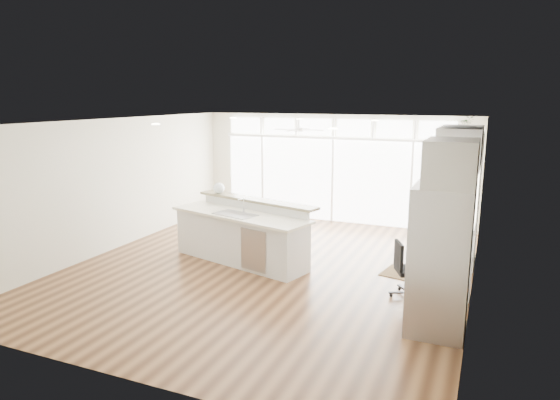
% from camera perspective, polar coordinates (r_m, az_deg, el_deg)
% --- Properties ---
extents(floor, '(7.00, 8.00, 0.02)m').
position_cam_1_polar(floor, '(9.34, -1.25, -7.90)').
color(floor, '#472916').
rests_on(floor, ground).
extents(ceiling, '(7.00, 8.00, 0.02)m').
position_cam_1_polar(ceiling, '(8.81, -1.33, 8.95)').
color(ceiling, white).
rests_on(ceiling, wall_back).
extents(wall_back, '(7.00, 0.04, 2.70)m').
position_cam_1_polar(wall_back, '(12.68, 6.18, 3.61)').
color(wall_back, beige).
rests_on(wall_back, floor).
extents(wall_front, '(7.00, 0.04, 2.70)m').
position_cam_1_polar(wall_front, '(5.70, -18.22, -7.07)').
color(wall_front, beige).
rests_on(wall_front, floor).
extents(wall_left, '(0.04, 8.00, 2.70)m').
position_cam_1_polar(wall_left, '(10.87, -18.36, 1.72)').
color(wall_left, beige).
rests_on(wall_left, floor).
extents(wall_right, '(0.04, 8.00, 2.70)m').
position_cam_1_polar(wall_right, '(8.21, 21.58, -1.61)').
color(wall_right, beige).
rests_on(wall_right, floor).
extents(glass_wall, '(5.80, 0.06, 2.08)m').
position_cam_1_polar(glass_wall, '(12.67, 6.07, 2.23)').
color(glass_wall, white).
rests_on(glass_wall, wall_back).
extents(transom_row, '(5.90, 0.06, 0.40)m').
position_cam_1_polar(transom_row, '(12.52, 6.20, 8.24)').
color(transom_row, white).
rests_on(transom_row, wall_back).
extents(desk_window, '(0.04, 0.85, 0.85)m').
position_cam_1_polar(desk_window, '(8.47, 21.48, 0.17)').
color(desk_window, white).
rests_on(desk_window, wall_right).
extents(ceiling_fan, '(1.16, 1.16, 0.32)m').
position_cam_1_polar(ceiling_fan, '(11.59, 2.16, 8.52)').
color(ceiling_fan, white).
rests_on(ceiling_fan, ceiling).
extents(recessed_lights, '(3.40, 3.00, 0.02)m').
position_cam_1_polar(recessed_lights, '(8.99, -0.80, 8.88)').
color(recessed_lights, white).
rests_on(recessed_lights, ceiling).
extents(oven_cabinet, '(0.64, 1.20, 2.50)m').
position_cam_1_polar(oven_cabinet, '(10.00, 19.98, 0.20)').
color(oven_cabinet, white).
rests_on(oven_cabinet, floor).
extents(desk_nook, '(0.72, 1.30, 0.76)m').
position_cam_1_polar(desk_nook, '(8.77, 18.74, -7.17)').
color(desk_nook, white).
rests_on(desk_nook, floor).
extents(upper_cabinets, '(0.64, 1.30, 0.64)m').
position_cam_1_polar(upper_cabinets, '(8.36, 19.90, 5.70)').
color(upper_cabinets, white).
rests_on(upper_cabinets, wall_right).
extents(refrigerator, '(0.76, 0.90, 2.00)m').
position_cam_1_polar(refrigerator, '(7.02, 17.81, -6.50)').
color(refrigerator, '#A4A4A8').
rests_on(refrigerator, floor).
extents(fridge_cabinet, '(0.64, 0.90, 0.60)m').
position_cam_1_polar(fridge_cabinet, '(6.73, 19.01, 4.03)').
color(fridge_cabinet, white).
rests_on(fridge_cabinet, wall_right).
extents(framed_photos, '(0.06, 0.22, 0.80)m').
position_cam_1_polar(framed_photos, '(9.10, 21.54, -0.04)').
color(framed_photos, black).
rests_on(framed_photos, wall_right).
extents(kitchen_island, '(3.12, 1.84, 1.16)m').
position_cam_1_polar(kitchen_island, '(9.58, -4.59, -3.72)').
color(kitchen_island, white).
rests_on(kitchen_island, floor).
extents(rug, '(1.06, 0.85, 0.01)m').
position_cam_1_polar(rug, '(9.32, 14.62, -8.24)').
color(rug, '#322010').
rests_on(rug, floor).
extents(office_chair, '(0.60, 0.58, 0.90)m').
position_cam_1_polar(office_chair, '(8.19, 14.76, -7.75)').
color(office_chair, black).
rests_on(office_chair, floor).
extents(fishbowl, '(0.30, 0.30, 0.23)m').
position_cam_1_polar(fishbowl, '(10.35, -7.01, 1.35)').
color(fishbowl, silver).
rests_on(fishbowl, kitchen_island).
extents(monitor, '(0.15, 0.49, 0.41)m').
position_cam_1_polar(monitor, '(8.61, 18.46, -3.44)').
color(monitor, black).
rests_on(monitor, desk_nook).
extents(keyboard, '(0.16, 0.35, 0.02)m').
position_cam_1_polar(keyboard, '(8.68, 17.26, -4.59)').
color(keyboard, silver).
rests_on(keyboard, desk_nook).
extents(potted_plant, '(0.28, 0.31, 0.22)m').
position_cam_1_polar(potted_plant, '(9.84, 20.54, 7.97)').
color(potted_plant, '#255625').
rests_on(potted_plant, oven_cabinet).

